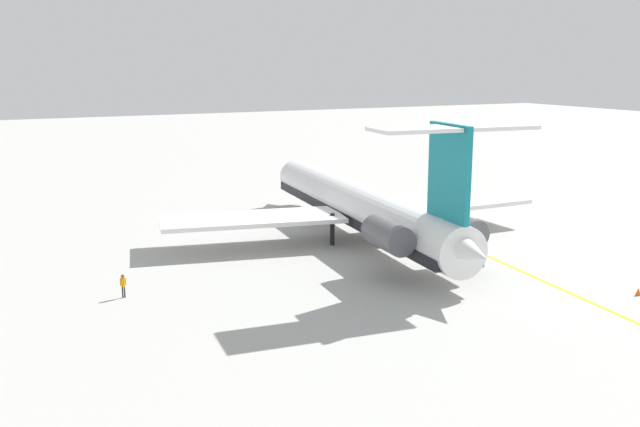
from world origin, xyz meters
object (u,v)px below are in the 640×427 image
ground_crew_near_tail (123,283)px  main_jetliner (364,207)px  safety_cone_nose (638,292)px  ground_crew_near_nose (461,190)px

ground_crew_near_tail → main_jetliner: bearing=102.2°
ground_crew_near_tail → safety_cone_nose: (-15.75, -32.77, -0.80)m
ground_crew_near_nose → safety_cone_nose: ground_crew_near_nose is taller
ground_crew_near_nose → ground_crew_near_tail: (-19.03, 43.81, -0.07)m
safety_cone_nose → ground_crew_near_nose: bearing=-17.6°
ground_crew_near_nose → safety_cone_nose: bearing=-77.7°
ground_crew_near_tail → safety_cone_nose: 36.37m
main_jetliner → ground_crew_near_nose: 24.61m
ground_crew_near_nose → main_jetliner: bearing=-118.5°
main_jetliner → safety_cone_nose: (-21.94, -9.84, -3.00)m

